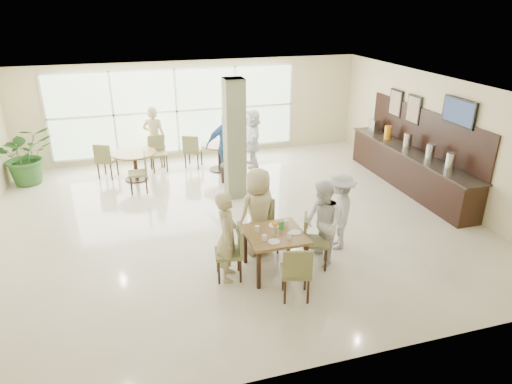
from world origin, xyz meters
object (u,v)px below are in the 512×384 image
object	(u,v)px
adult_b	(252,138)
potted_plant	(26,155)
teen_left	(227,236)
round_table_right	(220,151)
teen_standing	(339,210)
teen_right	(322,224)
round_table_left	(135,158)
adult_a	(227,146)
buffet_counter	(410,166)
adult_standing	(154,137)
main_table	(275,238)
teen_far	(258,212)

from	to	relation	value
adult_b	potted_plant	bearing A→B (deg)	-85.95
teen_left	round_table_right	bearing A→B (deg)	6.77
teen_standing	teen_right	bearing A→B (deg)	-30.11
round_table_left	round_table_right	xyz separation A→B (m)	(2.26, 0.09, -0.03)
round_table_left	potted_plant	distance (m)	2.69
round_table_left	teen_left	bearing A→B (deg)	-76.21
round_table_right	potted_plant	world-z (taller)	potted_plant
adult_a	adult_b	xyz separation A→B (m)	(0.94, 0.89, -0.11)
round_table_right	buffet_counter	bearing A→B (deg)	-31.00
potted_plant	adult_standing	world-z (taller)	adult_standing
main_table	potted_plant	distance (m)	7.41
teen_far	adult_standing	bearing A→B (deg)	-95.98
round_table_right	buffet_counter	size ratio (longest dim) A/B	0.21
teen_left	adult_b	xyz separation A→B (m)	(1.97, 5.33, 0.02)
teen_far	adult_a	xyz separation A→B (m)	(0.29, 3.76, 0.09)
round_table_left	main_table	bearing A→B (deg)	-68.22
potted_plant	adult_a	xyz separation A→B (m)	(4.91, -1.24, 0.17)
round_table_left	teen_left	world-z (taller)	teen_left
teen_left	adult_a	size ratio (longest dim) A/B	0.86
round_table_right	teen_right	distance (m)	5.29
teen_right	adult_b	bearing A→B (deg)	175.69
adult_b	round_table_right	bearing A→B (deg)	-76.34
main_table	buffet_counter	size ratio (longest dim) A/B	0.21
teen_left	teen_right	size ratio (longest dim) A/B	1.00
adult_standing	teen_far	bearing A→B (deg)	127.48
round_table_left	teen_far	bearing A→B (deg)	-65.85
buffet_counter	adult_b	distance (m)	4.26
teen_left	adult_b	bearing A→B (deg)	-2.59
main_table	adult_standing	world-z (taller)	adult_standing
teen_standing	adult_standing	world-z (taller)	adult_standing
teen_far	potted_plant	bearing A→B (deg)	-67.93
round_table_right	teen_left	world-z (taller)	teen_left
adult_a	adult_b	size ratio (longest dim) A/B	1.14
main_table	potted_plant	bearing A→B (deg)	129.34
adult_b	adult_a	bearing A→B (deg)	-39.08
adult_standing	adult_a	bearing A→B (deg)	160.00
round_table_right	teen_far	xyz separation A→B (m)	(-0.27, -4.54, 0.28)
main_table	teen_right	xyz separation A→B (m)	(0.88, 0.04, 0.12)
teen_right	adult_a	size ratio (longest dim) A/B	0.85
potted_plant	adult_b	bearing A→B (deg)	-3.46
teen_far	round_table_right	bearing A→B (deg)	-114.08
round_table_right	teen_right	world-z (taller)	teen_right
teen_standing	buffet_counter	bearing A→B (deg)	146.79
round_table_left	teen_left	distance (m)	5.28
main_table	teen_standing	xyz separation A→B (m)	(1.43, 0.49, 0.10)
teen_standing	adult_b	distance (m)	4.90
main_table	teen_far	bearing A→B (deg)	95.88
adult_a	round_table_left	bearing A→B (deg)	166.21
teen_far	teen_left	bearing A→B (deg)	22.03
teen_left	adult_standing	world-z (taller)	adult_standing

